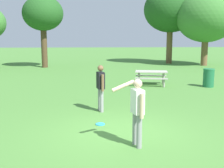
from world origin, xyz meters
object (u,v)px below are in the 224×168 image
person_catcher (137,108)px  trash_can_beside_table (209,78)px  frisbee (100,124)px  tree_back_left (206,17)px  person_thrower (101,85)px  tree_slender_mid (171,10)px  tree_far_right (43,14)px  picnic_table_near (151,75)px

person_catcher → trash_can_beside_table: size_ratio=1.71×
frisbee → tree_back_left: 19.95m
person_thrower → tree_slender_mid: 19.29m
trash_can_beside_table → tree_far_right: tree_far_right is taller
picnic_table_near → tree_slender_mid: bearing=70.6°
tree_far_right → tree_slender_mid: tree_slender_mid is taller
tree_far_right → person_catcher: bearing=-74.1°
frisbee → tree_slender_mid: (7.24, 18.96, 5.07)m
tree_back_left → trash_can_beside_table: bearing=-110.6°
tree_back_left → tree_far_right: bearing=-177.3°
frisbee → trash_can_beside_table: trash_can_beside_table is taller
person_thrower → tree_slender_mid: bearing=67.6°
frisbee → tree_back_left: (9.88, 16.79, 4.31)m
frisbee → picnic_table_near: (2.96, 6.81, 0.55)m
frisbee → tree_far_right: 17.26m
person_catcher → picnic_table_near: size_ratio=0.84×
picnic_table_near → person_thrower: bearing=-118.8°
tree_back_left → tree_slender_mid: bearing=140.6°
person_thrower → person_catcher: (0.77, -3.29, 0.02)m
person_catcher → frisbee: bearing=115.4°
tree_slender_mid → tree_back_left: tree_slender_mid is taller
person_catcher → frisbee: person_catcher is taller
person_catcher → tree_back_left: size_ratio=0.25×
person_thrower → tree_far_right: 15.61m
picnic_table_near → tree_far_right: size_ratio=0.33×
tree_back_left → picnic_table_near: bearing=-124.7°
picnic_table_near → tree_back_left: (6.92, 9.98, 3.76)m
picnic_table_near → tree_far_right: tree_far_right is taller
frisbee → tree_slender_mid: tree_slender_mid is taller
tree_back_left → frisbee: bearing=-120.5°
person_thrower → picnic_table_near: person_thrower is taller
person_catcher → trash_can_beside_table: (5.01, 7.78, -0.48)m
picnic_table_near → tree_slender_mid: (4.28, 12.16, 4.52)m
trash_can_beside_table → tree_back_left: (4.04, 10.76, 3.84)m
trash_can_beside_table → tree_back_left: size_ratio=0.15×
person_catcher → tree_slender_mid: 22.07m
person_catcher → frisbee: (-0.83, 1.75, -0.95)m
trash_can_beside_table → person_catcher: bearing=-122.8°
person_catcher → tree_slender_mid: tree_slender_mid is taller
frisbee → tree_back_left: size_ratio=0.04×
frisbee → trash_can_beside_table: (5.84, 6.03, 0.47)m
tree_far_right → tree_slender_mid: (11.50, 2.83, 0.66)m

